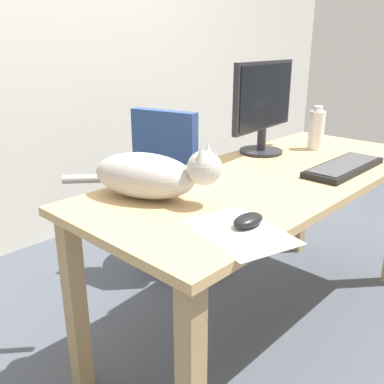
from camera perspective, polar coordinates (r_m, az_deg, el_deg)
The scene contains 10 objects.
ground_plane at distance 2.05m, azimuth 9.50°, elevation -17.05°, with size 8.00×8.00×0.00m, color #474C56.
back_wall at distance 2.79m, azimuth -17.58°, elevation 20.44°, with size 6.00×0.04×2.60m, color beige.
desk at distance 1.76m, azimuth 10.61°, elevation -0.53°, with size 1.65×0.67×0.72m.
office_chair at distance 2.33m, azimuth -1.72°, elevation -1.35°, with size 0.49×0.48×0.90m.
monitor at distance 1.99m, azimuth 9.58°, elevation 11.51°, with size 0.48×0.20×0.42m.
keyboard at distance 1.84m, azimuth 19.68°, elevation 3.18°, with size 0.44×0.15×0.03m.
cat at distance 1.41m, azimuth -5.59°, elevation 2.34°, with size 0.30×0.58×0.20m.
computer_mouse at distance 1.21m, azimuth 7.53°, elevation -3.79°, with size 0.11×0.06×0.04m, color black.
paper_sheet at distance 1.18m, azimuth 6.44°, elevation -5.30°, with size 0.21×0.30×0.00m, color white.
water_bottle at distance 2.15m, azimuth 16.31°, elevation 8.02°, with size 0.07×0.07×0.21m.
Camera 1 is at (-1.40, -0.88, 1.21)m, focal length 39.85 mm.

